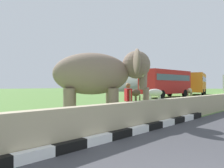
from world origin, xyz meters
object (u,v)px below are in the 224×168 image
Objects in this scene: cow_mid at (154,93)px; bus_red at (166,81)px; cow_far at (190,91)px; cow_near at (136,93)px; bus_orange at (196,82)px; person_handler at (128,99)px; elephant at (100,75)px.

bus_red is at bearing 22.56° from cow_mid.
bus_red is 9.34m from cow_mid.
cow_far is (0.80, -2.81, -1.21)m from bus_red.
cow_mid is (-8.55, -3.55, -1.21)m from bus_red.
cow_mid is at bearing -157.44° from bus_red.
cow_near and cow_mid have the same top height.
bus_orange is at bearing 8.09° from cow_near.
bus_red is at bearing 105.94° from cow_far.
bus_red and bus_orange have the same top height.
person_handler is 19.92m from cow_far.
elephant is at bearing -165.62° from cow_far.
bus_red is at bearing -178.14° from bus_orange.
bus_orange is (28.99, 8.65, 1.15)m from person_handler.
bus_orange reaches higher than cow_near.
cow_near is 1.09× the size of cow_mid.
person_handler is at bearing -154.11° from cow_mid.
cow_near and cow_far have the same top height.
cow_far is (19.14, 5.50, -0.06)m from person_handler.
person_handler is at bearing -155.64° from bus_red.
cow_near is at bearing 29.33° from elephant.
person_handler is 0.94× the size of cow_mid.
bus_orange is at bearing 1.86° from bus_red.
cow_far is (20.76, 5.32, -1.09)m from elephant.
person_handler is (1.61, -0.18, -1.04)m from elephant.
bus_orange is 4.74× the size of cow_far.
person_handler is 10.01m from cow_near.
bus_orange is at bearing 17.75° from cow_far.
cow_mid is at bearing -175.43° from cow_far.
bus_orange is 4.62× the size of cow_near.
person_handler is at bearing -163.97° from cow_far.
cow_mid is at bearing -31.21° from cow_near.
bus_red is 4.47× the size of cow_near.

